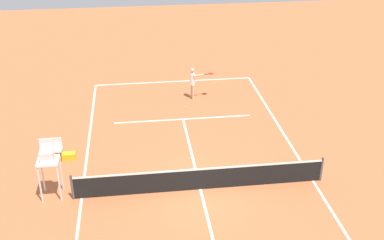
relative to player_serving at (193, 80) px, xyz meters
name	(u,v)px	position (x,y,z in m)	size (l,w,h in m)	color
ground_plane	(200,189)	(0.85, 8.61, -1.07)	(60.00, 60.00, 0.00)	#B76038
court_lines	(200,189)	(0.85, 8.61, -1.06)	(9.32, 22.44, 0.01)	white
tennis_net	(201,179)	(0.85, 8.61, -0.57)	(9.92, 0.10, 1.07)	#4C4C51
player_serving	(193,80)	(0.00, 0.00, 0.00)	(1.34, 0.45, 1.78)	#D8A884
tennis_ball	(185,107)	(0.59, 1.13, -1.03)	(0.07, 0.07, 0.07)	#CCE033
umpire_chair	(48,160)	(6.56, 8.29, 0.54)	(0.80, 0.80, 2.41)	silver
courtside_chair_mid	(57,148)	(6.69, 5.53, -0.53)	(0.44, 0.46, 0.95)	#262626
equipment_bag	(67,156)	(6.30, 5.64, -0.92)	(0.76, 0.32, 0.30)	yellow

